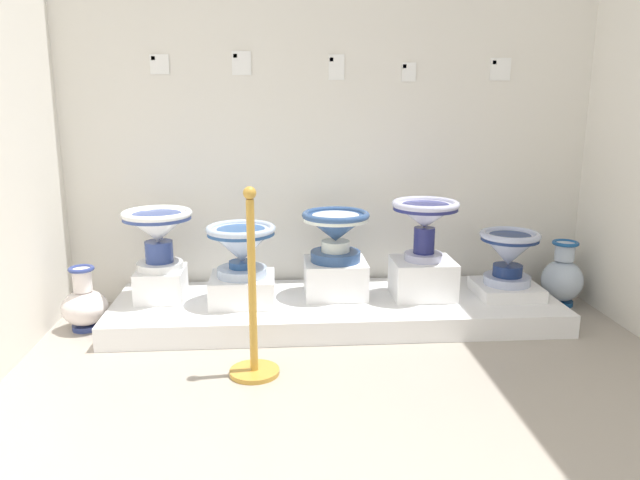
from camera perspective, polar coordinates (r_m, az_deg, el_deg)
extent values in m
cube|color=#A3998C|center=(2.46, 5.29, -20.77)|extent=(5.47, 5.62, 0.02)
cube|color=silver|center=(4.07, 0.97, 16.64)|extent=(3.67, 0.06, 3.20)
cube|color=white|center=(3.83, 1.50, -6.49)|extent=(2.75, 0.83, 0.14)
cube|color=white|center=(3.90, -14.71, -4.01)|extent=(0.29, 0.32, 0.19)
cylinder|color=white|center=(3.87, -14.82, -2.33)|extent=(0.28, 0.28, 0.05)
cylinder|color=#324587|center=(3.84, -14.89, -1.06)|extent=(0.17, 0.17, 0.13)
cone|color=white|center=(3.81, -15.03, 1.14)|extent=(0.42, 0.42, 0.17)
cylinder|color=#324587|center=(3.80, -15.09, 2.12)|extent=(0.41, 0.41, 0.03)
torus|color=white|center=(3.79, -15.11, 2.41)|extent=(0.43, 0.43, 0.04)
cylinder|color=#324587|center=(3.79, -15.10, 2.34)|extent=(0.29, 0.29, 0.01)
cube|color=white|center=(3.74, -7.29, -4.60)|extent=(0.39, 0.36, 0.17)
cylinder|color=#ADBFDB|center=(3.71, -7.34, -2.98)|extent=(0.30, 0.30, 0.05)
cylinder|color=#274E8A|center=(3.70, -7.36, -2.28)|extent=(0.16, 0.16, 0.04)
cone|color=#ADBFDB|center=(3.67, -7.42, -0.48)|extent=(0.41, 0.41, 0.20)
cylinder|color=#274E8A|center=(3.65, -7.45, 0.74)|extent=(0.40, 0.40, 0.03)
torus|color=#ADBFDB|center=(3.64, -7.46, 1.05)|extent=(0.42, 0.42, 0.04)
cylinder|color=#274E8A|center=(3.65, -7.46, 0.97)|extent=(0.29, 0.29, 0.01)
cube|color=white|center=(3.84, 1.45, -3.59)|extent=(0.38, 0.35, 0.23)
cylinder|color=#2D4B7D|center=(3.80, 1.46, -1.51)|extent=(0.31, 0.31, 0.06)
cylinder|color=white|center=(3.78, 1.47, -0.58)|extent=(0.18, 0.18, 0.07)
cone|color=#2D4B7D|center=(3.75, 1.48, 1.14)|extent=(0.41, 0.41, 0.17)
cylinder|color=white|center=(3.74, 1.49, 2.07)|extent=(0.41, 0.41, 0.03)
torus|color=#2D4B7D|center=(3.74, 1.49, 2.37)|extent=(0.42, 0.42, 0.04)
cylinder|color=white|center=(3.74, 1.49, 2.30)|extent=(0.29, 0.29, 0.01)
cube|color=white|center=(3.87, 9.62, -3.56)|extent=(0.38, 0.33, 0.24)
cylinder|color=silver|center=(3.83, 9.70, -1.54)|extent=(0.24, 0.24, 0.05)
cylinder|color=navy|center=(3.80, 9.76, -0.03)|extent=(0.13, 0.13, 0.16)
cone|color=silver|center=(3.77, 9.85, 2.25)|extent=(0.41, 0.41, 0.15)
cylinder|color=navy|center=(3.76, 9.89, 3.05)|extent=(0.40, 0.40, 0.03)
torus|color=silver|center=(3.76, 9.90, 3.35)|extent=(0.41, 0.41, 0.04)
cylinder|color=navy|center=(3.76, 9.90, 3.27)|extent=(0.28, 0.28, 0.01)
cube|color=white|center=(4.03, 17.10, -4.45)|extent=(0.39, 0.38, 0.08)
cylinder|color=#AFBAD9|center=(4.02, 17.16, -3.58)|extent=(0.29, 0.29, 0.05)
cylinder|color=navy|center=(4.00, 17.22, -2.73)|extent=(0.18, 0.18, 0.07)
cone|color=#AFBAD9|center=(3.97, 17.35, -0.90)|extent=(0.36, 0.36, 0.19)
cylinder|color=navy|center=(3.95, 17.43, 0.18)|extent=(0.35, 0.35, 0.03)
torus|color=#AFBAD9|center=(3.94, 17.45, 0.46)|extent=(0.37, 0.37, 0.04)
cylinder|color=navy|center=(3.95, 17.45, 0.39)|extent=(0.25, 0.25, 0.01)
cube|color=white|center=(4.08, -14.86, 15.69)|extent=(0.12, 0.01, 0.12)
cube|color=slate|center=(4.09, -15.43, 16.16)|extent=(0.02, 0.01, 0.02)
cube|color=white|center=(4.02, -7.40, 16.18)|extent=(0.12, 0.01, 0.15)
cube|color=#5B9E4C|center=(4.02, -7.99, 16.79)|extent=(0.02, 0.01, 0.02)
cube|color=white|center=(4.03, 1.56, 15.94)|extent=(0.10, 0.01, 0.16)
cube|color=#386BAD|center=(4.03, 1.09, 16.62)|extent=(0.02, 0.01, 0.02)
cube|color=white|center=(4.11, 8.36, 15.36)|extent=(0.09, 0.01, 0.12)
cube|color=#386BAD|center=(4.10, 7.97, 15.88)|extent=(0.02, 0.01, 0.02)
cube|color=white|center=(4.28, 16.61, 15.14)|extent=(0.14, 0.01, 0.14)
cube|color=#386BAD|center=(4.26, 16.09, 15.76)|extent=(0.02, 0.01, 0.02)
cylinder|color=navy|center=(3.95, -21.10, -7.60)|extent=(0.17, 0.17, 0.03)
ellipsoid|color=white|center=(3.92, -21.25, -5.95)|extent=(0.27, 0.27, 0.21)
cylinder|color=white|center=(3.86, -21.46, -3.51)|extent=(0.11, 0.11, 0.14)
torus|color=navy|center=(3.85, -21.55, -2.54)|extent=(0.15, 0.15, 0.02)
cylinder|color=#194F91|center=(4.41, 21.63, -5.48)|extent=(0.17, 0.17, 0.03)
ellipsoid|color=silver|center=(4.37, 21.80, -3.55)|extent=(0.27, 0.27, 0.28)
cylinder|color=silver|center=(4.32, 22.03, -1.03)|extent=(0.13, 0.13, 0.12)
torus|color=#194F91|center=(4.30, 22.10, -0.27)|extent=(0.17, 0.17, 0.02)
cylinder|color=gold|center=(3.16, -6.18, -12.21)|extent=(0.25, 0.25, 0.02)
cylinder|color=gold|center=(2.99, -6.40, -4.44)|extent=(0.04, 0.04, 0.87)
sphere|color=gold|center=(2.88, -6.64, 4.42)|extent=(0.06, 0.06, 0.06)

